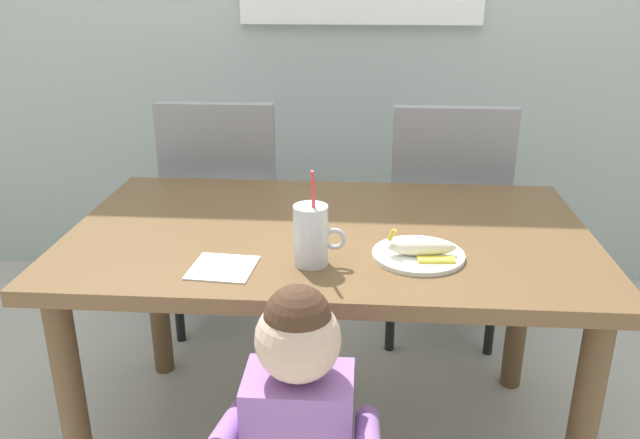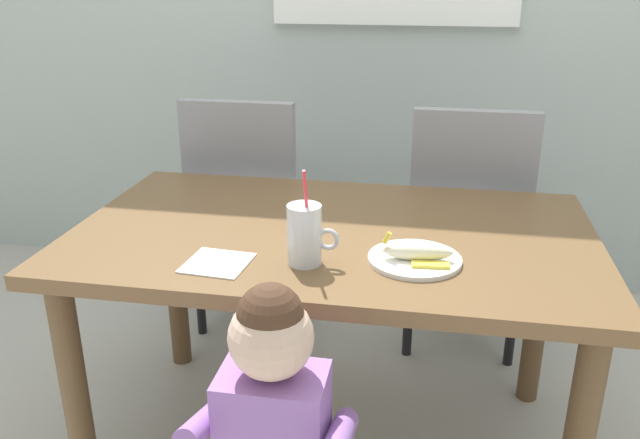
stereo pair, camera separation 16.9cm
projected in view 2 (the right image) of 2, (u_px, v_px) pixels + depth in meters
The scene contains 8 objects.
dining_table at pixel (333, 261), 1.83m from camera, with size 1.43×0.85×0.72m.
dining_chair_left at pixel (249, 202), 2.53m from camera, with size 0.44×0.44×0.96m.
dining_chair_right at pixel (467, 217), 2.39m from camera, with size 0.44×0.45×0.96m.
toddler_standing at pixel (273, 421), 1.33m from camera, with size 0.33×0.24×0.84m.
milk_cup at pixel (305, 238), 1.56m from camera, with size 0.13×0.08×0.25m.
snack_plate at pixel (415, 259), 1.59m from camera, with size 0.23×0.23×0.01m, color white.
peeled_banana at pixel (419, 252), 1.57m from camera, with size 0.17×0.11×0.07m.
paper_napkin at pixel (217, 263), 1.58m from camera, with size 0.15×0.15×0.00m, color white.
Camera 2 is at (0.26, -1.64, 1.40)m, focal length 36.43 mm.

